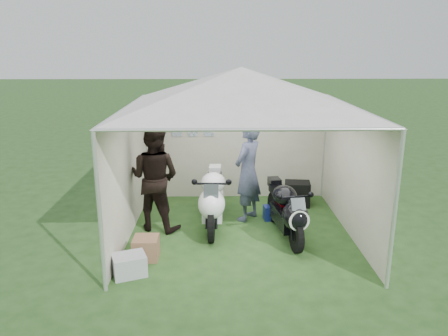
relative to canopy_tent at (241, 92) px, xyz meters
The scene contains 10 objects.
ground 2.58m from the canopy_tent, 89.22° to the right, with size 80.00×80.00×0.00m, color #26471C.
canopy_tent is the anchor object (origin of this frame).
motorcycle_white 2.06m from the canopy_tent, 158.34° to the left, with size 0.53×2.14×1.05m.
motorcycle_black 2.22m from the canopy_tent, 20.72° to the right, with size 0.59×1.94×0.95m.
paddock_stand 2.59m from the canopy_tent, 38.85° to the left, with size 0.38×0.24×0.28m, color blue.
person_dark_jacket 2.23m from the canopy_tent, behind, with size 0.97×0.76×2.00m, color black.
person_blue_jacket 1.71m from the canopy_tent, 72.88° to the left, with size 0.72×0.47×1.97m, color slate.
equipment_box 2.99m from the canopy_tent, 45.79° to the left, with size 0.52×0.42×0.52m, color black.
crate_0 3.38m from the canopy_tent, 137.47° to the right, with size 0.48×0.38×0.32m, color #B2B6BC.
crate_1 3.06m from the canopy_tent, 145.90° to the right, with size 0.40×0.40×0.36m, color brown.
Camera 1 is at (-0.42, -7.51, 3.33)m, focal length 35.00 mm.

